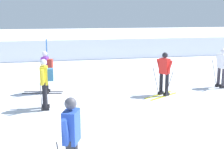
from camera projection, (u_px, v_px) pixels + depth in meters
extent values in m
plane|color=silver|center=(167.00, 134.00, 7.74)|extent=(120.00, 120.00, 0.00)
cube|color=silver|center=(81.00, 43.00, 24.90)|extent=(80.00, 9.87, 1.43)
cube|color=silver|center=(220.00, 88.00, 12.49)|extent=(1.59, 0.35, 0.02)
cube|color=silver|center=(215.00, 87.00, 12.75)|extent=(1.59, 0.35, 0.02)
cube|color=black|center=(223.00, 87.00, 12.54)|extent=(0.28, 0.16, 0.10)
cube|color=black|center=(218.00, 85.00, 12.79)|extent=(0.28, 0.16, 0.10)
cylinder|color=#38333D|center=(223.00, 76.00, 12.44)|extent=(0.14, 0.14, 0.85)
cylinder|color=#38333D|center=(219.00, 75.00, 12.69)|extent=(0.14, 0.14, 0.85)
cube|color=white|center=(222.00, 61.00, 12.44)|extent=(0.30, 0.41, 0.60)
cylinder|color=white|center=(218.00, 61.00, 12.66)|extent=(0.13, 0.27, 0.55)
sphere|color=silver|center=(223.00, 51.00, 12.35)|extent=(0.22, 0.22, 0.22)
cylinder|color=#38383D|center=(224.00, 76.00, 12.25)|extent=(0.09, 0.40, 1.16)
cylinder|color=#38383D|center=(214.00, 74.00, 12.80)|extent=(0.09, 0.40, 1.16)
cube|color=gold|center=(164.00, 96.00, 11.29)|extent=(1.43, 0.87, 0.02)
cube|color=gold|center=(158.00, 95.00, 11.49)|extent=(1.43, 0.87, 0.02)
cube|color=black|center=(166.00, 94.00, 11.38)|extent=(0.29, 0.23, 0.10)
cube|color=black|center=(161.00, 93.00, 11.58)|extent=(0.29, 0.23, 0.10)
cylinder|color=black|center=(167.00, 82.00, 11.28)|extent=(0.14, 0.14, 0.85)
cylinder|color=black|center=(161.00, 81.00, 11.48)|extent=(0.14, 0.14, 0.85)
cube|color=red|center=(165.00, 66.00, 11.25)|extent=(0.40, 0.45, 0.60)
cylinder|color=red|center=(170.00, 67.00, 11.06)|extent=(0.20, 0.27, 0.55)
cylinder|color=red|center=(159.00, 66.00, 11.42)|extent=(0.20, 0.27, 0.55)
sphere|color=black|center=(165.00, 55.00, 11.17)|extent=(0.22, 0.22, 0.22)
cylinder|color=#38383D|center=(169.00, 84.00, 11.08)|extent=(0.20, 0.32, 1.08)
cylinder|color=#38383D|center=(156.00, 81.00, 11.55)|extent=(0.20, 0.32, 1.08)
cube|color=#284CB7|center=(71.00, 127.00, 5.18)|extent=(0.37, 0.44, 0.60)
cylinder|color=#284CB7|center=(66.00, 133.00, 4.95)|extent=(0.18, 0.27, 0.55)
cylinder|color=#284CB7|center=(74.00, 122.00, 5.43)|extent=(0.18, 0.27, 0.55)
sphere|color=#4C4C56|center=(71.00, 104.00, 5.10)|extent=(0.22, 0.22, 0.22)
cube|color=black|center=(42.00, 94.00, 11.69)|extent=(1.58, 0.46, 0.02)
cube|color=black|center=(44.00, 92.00, 11.97)|extent=(1.58, 0.46, 0.02)
cube|color=black|center=(46.00, 92.00, 11.68)|extent=(0.28, 0.18, 0.10)
cube|color=black|center=(47.00, 90.00, 11.96)|extent=(0.28, 0.18, 0.10)
cylinder|color=black|center=(45.00, 81.00, 11.58)|extent=(0.14, 0.14, 0.85)
cylinder|color=black|center=(47.00, 79.00, 11.86)|extent=(0.14, 0.14, 0.85)
cube|color=purple|center=(45.00, 65.00, 11.59)|extent=(0.32, 0.43, 0.60)
cylinder|color=purple|center=(43.00, 66.00, 11.35)|extent=(0.15, 0.27, 0.55)
cylinder|color=purple|center=(46.00, 64.00, 11.84)|extent=(0.15, 0.27, 0.55)
sphere|color=silver|center=(45.00, 54.00, 11.51)|extent=(0.22, 0.22, 0.22)
cylinder|color=#38383D|center=(41.00, 81.00, 11.39)|extent=(0.10, 0.33, 1.14)
cylinder|color=#38383D|center=(45.00, 78.00, 12.05)|extent=(0.10, 0.33, 1.14)
cube|color=maroon|center=(50.00, 64.00, 11.59)|extent=(0.24, 0.31, 0.40)
cube|color=silver|center=(41.00, 111.00, 9.62)|extent=(1.60, 0.19, 0.02)
cube|color=silver|center=(41.00, 108.00, 9.89)|extent=(1.60, 0.19, 0.02)
cube|color=black|center=(45.00, 109.00, 9.64)|extent=(0.27, 0.14, 0.10)
cube|color=black|center=(46.00, 106.00, 9.91)|extent=(0.27, 0.14, 0.10)
cylinder|color=black|center=(45.00, 95.00, 9.54)|extent=(0.14, 0.14, 0.85)
cylinder|color=black|center=(45.00, 93.00, 9.81)|extent=(0.14, 0.14, 0.85)
cube|color=yellow|center=(44.00, 75.00, 9.55)|extent=(0.26, 0.39, 0.60)
cylinder|color=yellow|center=(43.00, 77.00, 9.31)|extent=(0.11, 0.26, 0.55)
cylinder|color=yellow|center=(44.00, 74.00, 9.79)|extent=(0.11, 0.26, 0.55)
sphere|color=silver|center=(43.00, 62.00, 9.46)|extent=(0.22, 0.22, 0.22)
cylinder|color=#38383D|center=(41.00, 98.00, 9.34)|extent=(0.04, 0.32, 1.03)
cylinder|color=#38383D|center=(43.00, 92.00, 10.00)|extent=(0.04, 0.32, 1.03)
cube|color=teal|center=(51.00, 75.00, 9.58)|extent=(0.20, 0.29, 0.40)
cylinder|color=#1E56AD|center=(47.00, 57.00, 14.99)|extent=(0.06, 0.06, 1.92)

